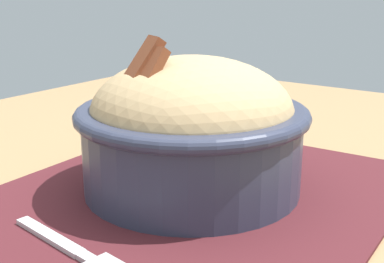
# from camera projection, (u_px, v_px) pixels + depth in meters

# --- Properties ---
(placemat) EXTENTS (0.44, 0.31, 0.00)m
(placemat) POSITION_uv_depth(u_px,v_px,m) (166.00, 212.00, 0.40)
(placemat) COLOR #47191E
(placemat) RESTS_ON table
(bowl) EXTENTS (0.21, 0.21, 0.13)m
(bowl) POSITION_uv_depth(u_px,v_px,m) (192.00, 128.00, 0.43)
(bowl) COLOR #2D3347
(bowl) RESTS_ON placemat
(fork) EXTENTS (0.03, 0.14, 0.00)m
(fork) POSITION_uv_depth(u_px,v_px,m) (82.00, 255.00, 0.33)
(fork) COLOR #B6B6B6
(fork) RESTS_ON placemat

